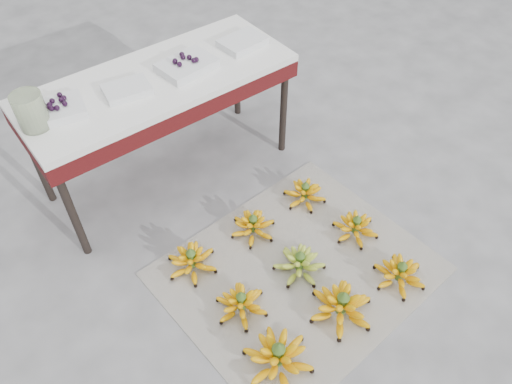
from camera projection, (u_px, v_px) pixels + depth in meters
ground at (299, 280)px, 2.49m from camera, size 60.00×60.00×0.00m
newspaper_mat at (297, 271)px, 2.52m from camera, size 1.31×1.13×0.01m
bunch_front_left at (278, 357)px, 2.14m from camera, size 0.34×0.34×0.19m
bunch_front_center at (341, 306)px, 2.31m from camera, size 0.37×0.37×0.19m
bunch_front_right at (400, 274)px, 2.44m from camera, size 0.32×0.32×0.16m
bunch_mid_left at (241, 304)px, 2.33m from camera, size 0.31×0.31×0.15m
bunch_mid_center at (299, 264)px, 2.48m from camera, size 0.32×0.32×0.16m
bunch_mid_right at (356, 227)px, 2.65m from camera, size 0.31×0.31×0.15m
bunch_back_left at (192, 261)px, 2.49m from camera, size 0.34×0.34×0.16m
bunch_back_center at (253, 226)px, 2.65m from camera, size 0.31×0.31×0.15m
bunch_back_right at (305, 193)px, 2.81m from camera, size 0.26×0.26×0.15m
vendor_table at (159, 90)px, 2.57m from camera, size 1.41×0.56×0.68m
tray_far_left at (55, 110)px, 2.29m from camera, size 0.30×0.24×0.07m
tray_left at (127, 90)px, 2.41m from camera, size 0.24×0.19×0.04m
tray_right at (187, 65)px, 2.55m from camera, size 0.30×0.23×0.07m
tray_far_right at (243, 42)px, 2.71m from camera, size 0.25×0.19×0.04m
glass_jar at (31, 111)px, 2.19m from camera, size 0.16×0.16×0.17m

